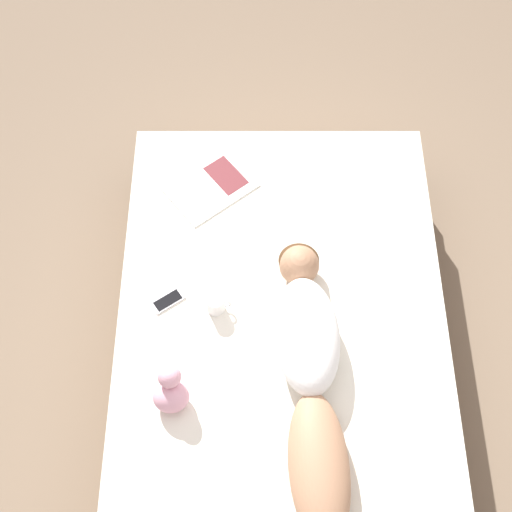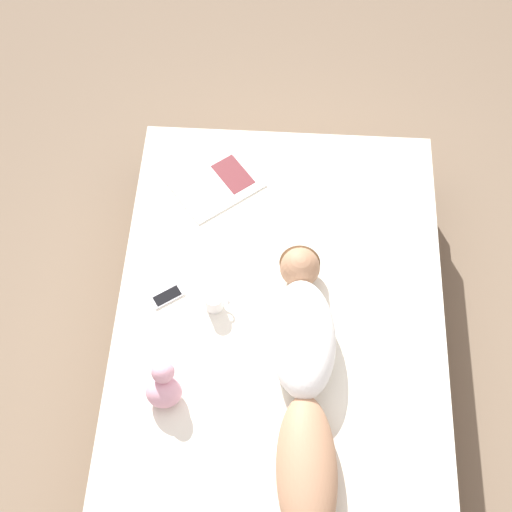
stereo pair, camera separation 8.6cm
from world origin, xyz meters
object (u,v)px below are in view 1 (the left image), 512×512
person (311,371)px  coffee_mug (217,304)px  open_magazine (212,186)px  cell_phone (169,300)px

person → coffee_mug: 0.53m
open_magazine → coffee_mug: (0.05, -0.68, 0.05)m
open_magazine → cell_phone: same height
open_magazine → coffee_mug: bearing=-124.1°
person → cell_phone: person is taller
person → coffee_mug: (-0.41, 0.34, -0.05)m
person → open_magazine: size_ratio=2.63×
person → cell_phone: size_ratio=8.17×
person → open_magazine: bearing=111.0°
coffee_mug → person: bearing=-39.4°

